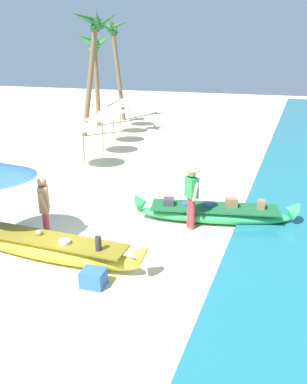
# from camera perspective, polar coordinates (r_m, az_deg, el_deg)

# --- Properties ---
(ground_plane) EXTENTS (80.00, 80.00, 0.00)m
(ground_plane) POSITION_cam_1_polar(r_m,az_deg,el_deg) (9.16, -13.82, -9.05)
(ground_plane) COLOR beige
(boat_yellow_foreground) EXTENTS (4.80, 0.76, 0.83)m
(boat_yellow_foreground) POSITION_cam_1_polar(r_m,az_deg,el_deg) (8.91, -15.63, -8.02)
(boat_yellow_foreground) COLOR yellow
(boat_yellow_foreground) RESTS_ON ground
(boat_green_midground) EXTENTS (4.43, 1.75, 0.75)m
(boat_green_midground) POSITION_cam_1_polar(r_m,az_deg,el_deg) (10.56, 9.11, -3.14)
(boat_green_midground) COLOR #38B760
(boat_green_midground) RESTS_ON ground
(person_vendor_hatted) EXTENTS (0.53, 0.52, 1.75)m
(person_vendor_hatted) POSITION_cam_1_polar(r_m,az_deg,el_deg) (9.81, 5.74, -0.04)
(person_vendor_hatted) COLOR #B2383D
(person_vendor_hatted) RESTS_ON ground
(person_tourist_customer) EXTENTS (0.46, 0.57, 1.65)m
(person_tourist_customer) POSITION_cam_1_polar(r_m,az_deg,el_deg) (9.50, -16.10, -2.00)
(person_tourist_customer) COLOR #B2383D
(person_tourist_customer) RESTS_ON ground
(parasol_row_0) EXTENTS (1.60, 1.60, 1.91)m
(parasol_row_0) POSITION_cam_1_polar(r_m,az_deg,el_deg) (15.46, -10.68, 9.91)
(parasol_row_0) COLOR #8E6B47
(parasol_row_0) RESTS_ON ground
(parasol_row_1) EXTENTS (1.60, 1.60, 1.91)m
(parasol_row_1) POSITION_cam_1_polar(r_m,az_deg,el_deg) (17.72, -7.77, 11.32)
(parasol_row_1) COLOR #8E6B47
(parasol_row_1) RESTS_ON ground
(parasol_row_2) EXTENTS (1.60, 1.60, 1.91)m
(parasol_row_2) POSITION_cam_1_polar(r_m,az_deg,el_deg) (20.01, -6.13, 12.36)
(parasol_row_2) COLOR #8E6B47
(parasol_row_2) RESTS_ON ground
(parasol_row_3) EXTENTS (1.60, 1.60, 1.91)m
(parasol_row_3) POSITION_cam_1_polar(r_m,az_deg,el_deg) (22.55, -5.06, 13.24)
(parasol_row_3) COLOR #8E6B47
(parasol_row_3) RESTS_ON ground
(parasol_row_4) EXTENTS (1.60, 1.60, 1.91)m
(parasol_row_4) POSITION_cam_1_polar(r_m,az_deg,el_deg) (24.84, -3.64, 13.89)
(parasol_row_4) COLOR #8E6B47
(parasol_row_4) RESTS_ON ground
(palm_tree_tall_inland) EXTENTS (2.45, 2.43, 6.69)m
(palm_tree_tall_inland) POSITION_cam_1_polar(r_m,az_deg,el_deg) (27.45, -6.06, 21.80)
(palm_tree_tall_inland) COLOR brown
(palm_tree_tall_inland) RESTS_ON ground
(palm_tree_leaning_seaward) EXTENTS (2.76, 2.71, 6.52)m
(palm_tree_leaning_seaward) POSITION_cam_1_polar(r_m,az_deg,el_deg) (21.27, -8.90, 22.12)
(palm_tree_leaning_seaward) COLOR brown
(palm_tree_leaning_seaward) RESTS_ON ground
(palm_tree_mid_cluster) EXTENTS (2.55, 2.78, 5.68)m
(palm_tree_mid_cluster) POSITION_cam_1_polar(r_m,az_deg,el_deg) (25.04, -8.79, 20.32)
(palm_tree_mid_cluster) COLOR brown
(palm_tree_mid_cluster) RESTS_ON ground
(cooler_box) EXTENTS (0.50, 0.43, 0.35)m
(cooler_box) POSITION_cam_1_polar(r_m,az_deg,el_deg) (7.81, -9.06, -12.67)
(cooler_box) COLOR blue
(cooler_box) RESTS_ON ground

